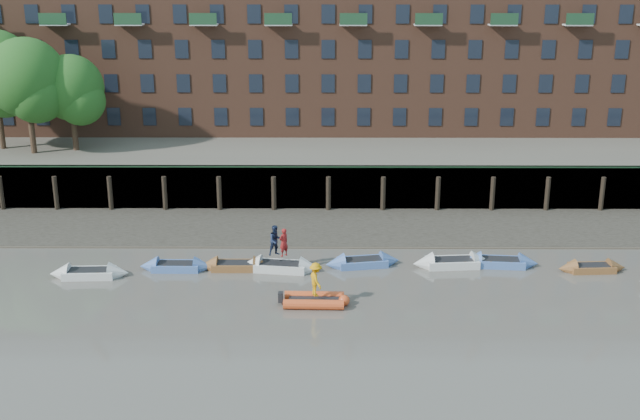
{
  "coord_description": "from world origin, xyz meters",
  "views": [
    {
      "loc": [
        -2.33,
        -34.38,
        18.12
      ],
      "look_at": [
        -2.57,
        12.0,
        3.2
      ],
      "focal_mm": 45.0,
      "sensor_mm": 36.0,
      "label": 1
    }
  ],
  "objects_px": {
    "rowboat_6": "(500,262)",
    "person_rib_crew": "(316,279)",
    "rowboat_1": "(176,266)",
    "rowboat_5": "(452,263)",
    "rowboat_4": "(363,262)",
    "rowboat_0": "(89,273)",
    "person_rower_a": "(284,242)",
    "rib_tender": "(317,300)",
    "person_rower_b": "(276,240)",
    "rowboat_3": "(281,267)",
    "rowboat_7": "(592,268)",
    "rowboat_2": "(235,266)"
  },
  "relations": [
    {
      "from": "rowboat_2",
      "to": "rowboat_7",
      "type": "height_order",
      "value": "rowboat_2"
    },
    {
      "from": "rowboat_0",
      "to": "rowboat_6",
      "type": "bearing_deg",
      "value": 1.89
    },
    {
      "from": "rowboat_2",
      "to": "rowboat_3",
      "type": "xyz_separation_m",
      "value": [
        2.72,
        -0.17,
        0.02
      ]
    },
    {
      "from": "rowboat_5",
      "to": "person_rower_b",
      "type": "distance_m",
      "value": 10.77
    },
    {
      "from": "rowboat_6",
      "to": "person_rower_a",
      "type": "bearing_deg",
      "value": -171.27
    },
    {
      "from": "rowboat_7",
      "to": "person_rower_b",
      "type": "bearing_deg",
      "value": 176.11
    },
    {
      "from": "rowboat_4",
      "to": "rowboat_5",
      "type": "relative_size",
      "value": 0.96
    },
    {
      "from": "rowboat_6",
      "to": "person_rib_crew",
      "type": "distance_m",
      "value": 12.57
    },
    {
      "from": "person_rower_a",
      "to": "rowboat_4",
      "type": "bearing_deg",
      "value": 145.74
    },
    {
      "from": "rowboat_1",
      "to": "rowboat_3",
      "type": "xyz_separation_m",
      "value": [
        6.27,
        -0.05,
        0.02
      ]
    },
    {
      "from": "rowboat_6",
      "to": "rowboat_7",
      "type": "xyz_separation_m",
      "value": [
        5.31,
        -0.83,
        -0.03
      ]
    },
    {
      "from": "person_rower_a",
      "to": "person_rib_crew",
      "type": "height_order",
      "value": "person_rower_a"
    },
    {
      "from": "rowboat_5",
      "to": "person_rower_b",
      "type": "bearing_deg",
      "value": 177.99
    },
    {
      "from": "rowboat_4",
      "to": "person_rib_crew",
      "type": "bearing_deg",
      "value": -125.95
    },
    {
      "from": "rowboat_5",
      "to": "rowboat_7",
      "type": "distance_m",
      "value": 8.24
    },
    {
      "from": "rowboat_2",
      "to": "rib_tender",
      "type": "bearing_deg",
      "value": -46.05
    },
    {
      "from": "rowboat_3",
      "to": "rowboat_7",
      "type": "height_order",
      "value": "rowboat_3"
    },
    {
      "from": "rowboat_2",
      "to": "rowboat_4",
      "type": "distance_m",
      "value": 7.68
    },
    {
      "from": "rowboat_0",
      "to": "person_rower_a",
      "type": "distance_m",
      "value": 11.52
    },
    {
      "from": "rib_tender",
      "to": "person_rower_b",
      "type": "distance_m",
      "value": 5.84
    },
    {
      "from": "rowboat_1",
      "to": "rowboat_4",
      "type": "bearing_deg",
      "value": 4.0
    },
    {
      "from": "rowboat_4",
      "to": "rowboat_6",
      "type": "relative_size",
      "value": 1.01
    },
    {
      "from": "rowboat_1",
      "to": "rowboat_2",
      "type": "relative_size",
      "value": 1.01
    },
    {
      "from": "rowboat_6",
      "to": "rib_tender",
      "type": "xyz_separation_m",
      "value": [
        -11.06,
        -5.7,
        0.03
      ]
    },
    {
      "from": "rowboat_3",
      "to": "rowboat_7",
      "type": "xyz_separation_m",
      "value": [
        18.57,
        -0.04,
        -0.04
      ]
    },
    {
      "from": "person_rower_a",
      "to": "person_rower_b",
      "type": "relative_size",
      "value": 0.93
    },
    {
      "from": "rowboat_1",
      "to": "person_rower_b",
      "type": "distance_m",
      "value": 6.21
    },
    {
      "from": "rowboat_1",
      "to": "rowboat_5",
      "type": "height_order",
      "value": "rowboat_5"
    },
    {
      "from": "rowboat_2",
      "to": "rowboat_7",
      "type": "xyz_separation_m",
      "value": [
        21.29,
        -0.21,
        -0.01
      ]
    },
    {
      "from": "rowboat_0",
      "to": "person_rib_crew",
      "type": "relative_size",
      "value": 2.5
    },
    {
      "from": "rowboat_2",
      "to": "rowboat_6",
      "type": "height_order",
      "value": "rowboat_6"
    },
    {
      "from": "rowboat_4",
      "to": "rowboat_6",
      "type": "bearing_deg",
      "value": -9.53
    },
    {
      "from": "rowboat_3",
      "to": "rowboat_7",
      "type": "bearing_deg",
      "value": 7.81
    },
    {
      "from": "person_rib_crew",
      "to": "rowboat_2",
      "type": "bearing_deg",
      "value": 22.9
    },
    {
      "from": "rowboat_0",
      "to": "rowboat_7",
      "type": "height_order",
      "value": "rowboat_0"
    },
    {
      "from": "rowboat_7",
      "to": "rib_tender",
      "type": "height_order",
      "value": "rowboat_7"
    },
    {
      "from": "rowboat_6",
      "to": "person_rib_crew",
      "type": "bearing_deg",
      "value": -147.46
    },
    {
      "from": "rowboat_5",
      "to": "person_rib_crew",
      "type": "distance_m",
      "value": 10.04
    },
    {
      "from": "rowboat_1",
      "to": "rowboat_2",
      "type": "distance_m",
      "value": 3.55
    },
    {
      "from": "rowboat_4",
      "to": "rowboat_5",
      "type": "bearing_deg",
      "value": -10.56
    },
    {
      "from": "person_rower_b",
      "to": "rowboat_2",
      "type": "bearing_deg",
      "value": 153.77
    },
    {
      "from": "rowboat_1",
      "to": "rowboat_6",
      "type": "xyz_separation_m",
      "value": [
        19.53,
        0.74,
        0.01
      ]
    },
    {
      "from": "rowboat_5",
      "to": "person_rib_crew",
      "type": "relative_size",
      "value": 2.65
    },
    {
      "from": "rowboat_0",
      "to": "rib_tender",
      "type": "bearing_deg",
      "value": -18.45
    },
    {
      "from": "person_rower_b",
      "to": "rowboat_3",
      "type": "bearing_deg",
      "value": -52.34
    },
    {
      "from": "rowboat_7",
      "to": "rib_tender",
      "type": "relative_size",
      "value": 1.15
    },
    {
      "from": "rowboat_2",
      "to": "rib_tender",
      "type": "distance_m",
      "value": 7.07
    },
    {
      "from": "rowboat_4",
      "to": "person_rower_a",
      "type": "xyz_separation_m",
      "value": [
        -4.73,
        -0.76,
        1.56
      ]
    },
    {
      "from": "rowboat_4",
      "to": "rib_tender",
      "type": "bearing_deg",
      "value": -125.78
    },
    {
      "from": "rowboat_3",
      "to": "person_rower_b",
      "type": "bearing_deg",
      "value": 161.21
    }
  ]
}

